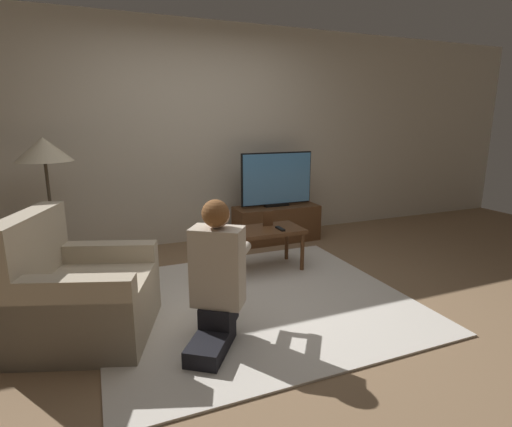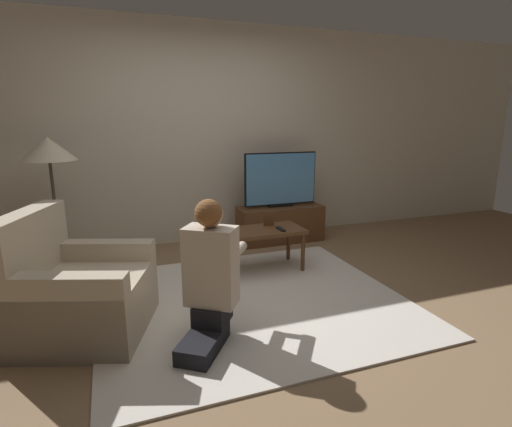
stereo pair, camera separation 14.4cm
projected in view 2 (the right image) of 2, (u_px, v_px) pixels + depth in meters
The scene contains 11 objects.
ground_plane at pixel (253, 302), 3.34m from camera, with size 10.00×10.00×0.00m, color #896B4C.
wall_back at pixel (199, 135), 4.80m from camera, with size 10.00×0.06×2.60m.
rug at pixel (253, 301), 3.34m from camera, with size 2.46×2.20×0.02m.
tv_stand at pixel (280, 224), 4.97m from camera, with size 1.05×0.39×0.44m.
tv at pixel (281, 179), 4.84m from camera, with size 0.92×0.08×0.66m.
coffee_table at pixel (262, 235), 3.95m from camera, with size 0.82×0.43×0.43m.
floor_lamp at pixel (49, 155), 3.78m from camera, with size 0.51×0.51×1.33m.
armchair at pixel (78, 295), 2.80m from camera, with size 1.06×1.05×0.89m.
person_kneeling at pixel (210, 274), 2.66m from camera, with size 0.66×0.80×0.98m.
picture_frame at pixel (269, 219), 4.04m from camera, with size 0.11×0.01×0.15m.
remote at pixel (281, 229), 3.91m from camera, with size 0.04×0.15×0.02m.
Camera 2 is at (-1.04, -2.90, 1.49)m, focal length 28.00 mm.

